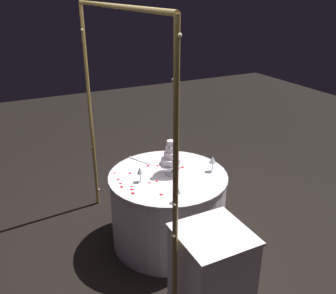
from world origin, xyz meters
TOP-DOWN VIEW (x-y plane):
  - ground_plane at (0.00, 0.00)m, footprint 12.00×12.00m
  - decorative_arch at (-0.00, 0.44)m, footprint 2.01×0.06m
  - main_table at (0.00, 0.00)m, footprint 1.12×1.12m
  - side_table at (-1.00, 0.15)m, footprint 0.50×0.50m
  - tiered_cake at (0.01, -0.03)m, footprint 0.22×0.22m
  - wine_glass_0 at (-0.45, 0.14)m, footprint 0.06×0.06m
  - wine_glass_1 at (0.00, 0.28)m, footprint 0.06×0.06m
  - wine_glass_2 at (0.29, -0.17)m, footprint 0.07×0.07m
  - wine_glass_3 at (-0.11, -0.41)m, footprint 0.07×0.07m
  - cake_knife at (0.41, 0.12)m, footprint 0.27×0.15m
  - rose_petal_0 at (-0.05, 0.39)m, footprint 0.03×0.02m
  - rose_petal_1 at (-0.29, 0.21)m, footprint 0.04×0.04m
  - rose_petal_2 at (0.19, 0.31)m, footprint 0.04×0.04m
  - rose_petal_3 at (0.12, 0.45)m, footprint 0.04×0.04m
  - rose_petal_4 at (0.22, -0.14)m, footprint 0.03×0.03m
  - rose_petal_5 at (-0.17, 0.42)m, footprint 0.05×0.04m
  - rose_petal_6 at (0.13, -0.10)m, footprint 0.04×0.04m
  - rose_petal_7 at (-0.06, 0.15)m, footprint 0.04×0.04m
  - rose_petal_8 at (0.39, -0.27)m, footprint 0.03×0.03m
  - rose_petal_9 at (-0.14, 0.01)m, footprint 0.03×0.04m
  - rose_petal_10 at (0.35, -0.21)m, footprint 0.04×0.04m
  - rose_petal_11 at (-0.02, 0.47)m, footprint 0.04×0.03m
  - rose_petal_12 at (0.26, 0.44)m, footprint 0.03×0.03m
  - rose_petal_13 at (0.22, 0.01)m, footprint 0.03×0.03m
  - rose_petal_14 at (0.08, -0.20)m, footprint 0.04×0.03m
  - rose_petal_15 at (0.04, 0.45)m, footprint 0.03×0.03m
  - rose_petal_16 at (-0.10, 0.40)m, footprint 0.04×0.04m
  - rose_petal_17 at (-0.06, 0.22)m, footprint 0.03×0.03m
  - rose_petal_18 at (0.07, -0.15)m, footprint 0.04×0.03m
  - rose_petal_19 at (0.26, 0.09)m, footprint 0.04×0.03m

SIDE VIEW (x-z plane):
  - ground_plane at x=0.00m, z-range 0.00..0.00m
  - main_table at x=0.00m, z-range 0.00..0.73m
  - side_table at x=-1.00m, z-range 0.00..0.79m
  - rose_petal_0 at x=-0.05m, z-range 0.73..0.74m
  - rose_petal_1 at x=-0.29m, z-range 0.73..0.74m
  - rose_petal_2 at x=0.19m, z-range 0.73..0.74m
  - rose_petal_3 at x=0.12m, z-range 0.73..0.74m
  - rose_petal_4 at x=0.22m, z-range 0.73..0.74m
  - rose_petal_5 at x=-0.17m, z-range 0.73..0.74m
  - rose_petal_6 at x=0.13m, z-range 0.73..0.74m
  - rose_petal_7 at x=-0.06m, z-range 0.73..0.74m
  - rose_petal_8 at x=0.39m, z-range 0.73..0.74m
  - rose_petal_9 at x=-0.14m, z-range 0.73..0.74m
  - rose_petal_10 at x=0.35m, z-range 0.73..0.74m
  - rose_petal_11 at x=-0.02m, z-range 0.73..0.74m
  - rose_petal_12 at x=0.26m, z-range 0.73..0.74m
  - rose_petal_13 at x=0.22m, z-range 0.73..0.74m
  - rose_petal_14 at x=0.08m, z-range 0.73..0.74m
  - rose_petal_15 at x=0.04m, z-range 0.73..0.74m
  - rose_petal_16 at x=-0.10m, z-range 0.73..0.74m
  - rose_petal_17 at x=-0.06m, z-range 0.73..0.74m
  - rose_petal_18 at x=0.07m, z-range 0.73..0.74m
  - rose_petal_19 at x=0.26m, z-range 0.73..0.74m
  - cake_knife at x=0.41m, z-range 0.73..0.74m
  - wine_glass_1 at x=0.00m, z-range 0.76..0.91m
  - wine_glass_0 at x=-0.45m, z-range 0.76..0.91m
  - wine_glass_2 at x=0.29m, z-range 0.77..0.92m
  - wine_glass_3 at x=-0.11m, z-range 0.77..0.92m
  - tiered_cake at x=0.01m, z-range 0.73..1.07m
  - decorative_arch at x=0.00m, z-range 0.33..2.56m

